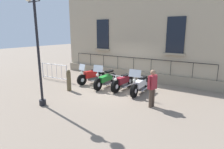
% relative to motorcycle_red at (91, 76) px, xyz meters
% --- Properties ---
extents(ground_plane, '(60.00, 60.00, 0.00)m').
position_rel_motorcycle_red_xyz_m(ground_plane, '(0.00, 1.70, -0.45)').
color(ground_plane, gray).
extents(building_facade, '(0.82, 11.41, 6.25)m').
position_rel_motorcycle_red_xyz_m(building_facade, '(-2.63, 1.70, 2.58)').
color(building_facade, tan).
rests_on(building_facade, ground_plane).
extents(motorcycle_red, '(2.07, 0.72, 1.25)m').
position_rel_motorcycle_red_xyz_m(motorcycle_red, '(0.00, 0.00, 0.00)').
color(motorcycle_red, black).
rests_on(motorcycle_red, ground_plane).
extents(motorcycle_green, '(2.20, 0.70, 1.36)m').
position_rel_motorcycle_red_xyz_m(motorcycle_green, '(0.23, 1.23, -0.00)').
color(motorcycle_green, black).
rests_on(motorcycle_green, ground_plane).
extents(motorcycle_maroon, '(2.04, 0.72, 0.90)m').
position_rel_motorcycle_red_xyz_m(motorcycle_maroon, '(0.10, 2.27, -0.02)').
color(motorcycle_maroon, black).
rests_on(motorcycle_maroon, ground_plane).
extents(motorcycle_white, '(2.12, 0.72, 1.34)m').
position_rel_motorcycle_red_xyz_m(motorcycle_white, '(0.13, 3.30, -0.02)').
color(motorcycle_white, black).
rests_on(motorcycle_white, ground_plane).
extents(lamppost, '(0.35, 1.05, 4.55)m').
position_rel_motorcycle_red_xyz_m(lamppost, '(3.89, 0.56, 2.73)').
color(lamppost, black).
rests_on(lamppost, ground_plane).
extents(crowd_barrier, '(0.23, 2.12, 1.05)m').
position_rel_motorcycle_red_xyz_m(crowd_barrier, '(0.74, -2.45, 0.11)').
color(crowd_barrier, '#B7B7BF').
rests_on(crowd_barrier, ground_plane).
extents(bollard, '(0.23, 0.23, 1.13)m').
position_rel_motorcycle_red_xyz_m(bollard, '(1.82, -0.01, 0.12)').
color(bollard, brown).
rests_on(bollard, ground_plane).
extents(pedestrian_standing, '(0.52, 0.30, 1.58)m').
position_rel_motorcycle_red_xyz_m(pedestrian_standing, '(1.50, 4.48, 0.43)').
color(pedestrian_standing, '#47382D').
rests_on(pedestrian_standing, ground_plane).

